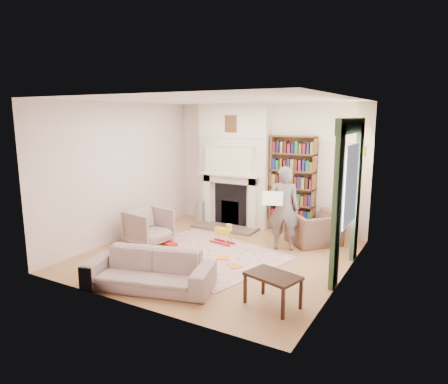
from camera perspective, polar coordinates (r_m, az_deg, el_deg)
The scene contains 25 objects.
floor at distance 7.44m, azimuth -0.96°, elevation -9.05°, with size 4.50×4.50×0.00m, color #925D3A.
ceiling at distance 7.00m, azimuth -1.04°, elevation 13.05°, with size 4.50×4.50×0.00m, color white.
wall_back at distance 9.07m, azimuth 6.25°, elevation 3.63°, with size 4.50×4.50×0.00m, color beige.
wall_front at distance 5.30m, azimuth -13.44°, elevation -1.79°, with size 4.50×4.50×0.00m, color beige.
wall_left at distance 8.44m, azimuth -14.29°, elevation 2.81°, with size 4.50×4.50×0.00m, color beige.
wall_right at distance 6.26m, azimuth 17.03°, elevation -0.05°, with size 4.50×4.50×0.00m, color beige.
fireplace at distance 9.22m, azimuth 1.46°, elevation 3.72°, with size 1.70×0.58×2.80m.
bookcase at distance 8.75m, azimuth 9.79°, elevation 1.78°, with size 1.00×0.24×1.85m, color brown.
window at distance 6.64m, azimuth 17.69°, elevation 0.96°, with size 0.02×0.90×1.30m, color silver.
curtain_left at distance 6.03m, azimuth 15.83°, elevation -2.35°, with size 0.07×0.32×2.40m, color #2D432B.
curtain_right at distance 7.37m, azimuth 18.45°, elevation -0.13°, with size 0.07×0.32×2.40m, color #2D432B.
pelmet at distance 6.57m, azimuth 17.77°, elevation 9.01°, with size 0.09×1.70×0.24m, color #2D432B.
wall_sconce at distance 7.70m, azimuth 18.11°, elevation 5.61°, with size 0.20×0.24×0.24m, color gold, non-canonical shape.
rug at distance 7.51m, azimuth -2.89°, elevation -8.82°, with size 2.71×2.09×0.01m, color beige.
armchair_reading at distance 8.17m, azimuth 12.92°, elevation -5.11°, with size 0.99×0.87×0.64m, color #4D3129.
armchair_left at distance 8.11m, azimuth -10.69°, elevation -4.92°, with size 0.75×0.78×0.71m, color #BBAE9A.
sofa at distance 6.14m, azimuth -10.64°, elevation -10.90°, with size 1.90×0.74×0.56m, color #BFB09E.
man_reading at distance 7.64m, azimuth 8.54°, elevation -2.32°, with size 0.59×0.39×1.61m, color #5C5049.
newspaper at distance 7.47m, azimuth 6.96°, elevation -0.91°, with size 0.38×0.02×0.27m, color white.
coffee_table at distance 5.56m, azimuth 6.96°, elevation -13.76°, with size 0.70×0.45×0.45m, color black, non-canonical shape.
paraffin_heater at distance 9.49m, azimuth -3.42°, elevation -2.91°, with size 0.24×0.24×0.55m, color #A7AAAF.
rocking_horse at distance 8.01m, azimuth -0.27°, elevation -5.93°, with size 0.50×0.20×0.44m, color yellow, non-canonical shape.
board_game at distance 7.54m, azimuth -8.32°, elevation -8.68°, with size 0.34×0.34×0.03m, color #E5ED53.
game_box_lid at distance 8.03m, azimuth -7.80°, elevation -7.34°, with size 0.31×0.21×0.05m, color red.
comic_annuals at distance 7.02m, azimuth -0.75°, elevation -10.13°, with size 0.80×0.82×0.02m.
Camera 1 is at (3.55, -6.02, 2.54)m, focal length 32.00 mm.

